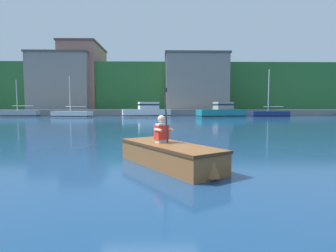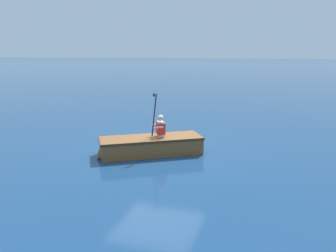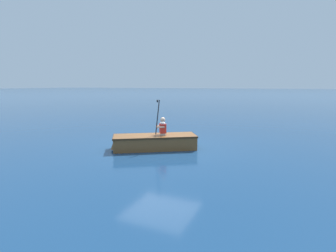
{
  "view_description": "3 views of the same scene",
  "coord_description": "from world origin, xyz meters",
  "px_view_note": "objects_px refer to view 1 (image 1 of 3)",
  "views": [
    {
      "loc": [
        0.34,
        -5.65,
        1.28
      ],
      "look_at": [
        0.46,
        0.48,
        0.83
      ],
      "focal_mm": 28.0,
      "sensor_mm": 36.0,
      "label": 1
    },
    {
      "loc": [
        8.64,
        3.21,
        2.77
      ],
      "look_at": [
        0.46,
        0.48,
        0.83
      ],
      "focal_mm": 35.0,
      "sensor_mm": 36.0,
      "label": 2
    },
    {
      "loc": [
        8.31,
        4.06,
        2.2
      ],
      "look_at": [
        0.46,
        0.48,
        0.83
      ],
      "focal_mm": 28.0,
      "sensor_mm": 36.0,
      "label": 3
    }
  ],
  "objects_px": {
    "moored_boat_dock_west_end": "(72,114)",
    "moored_boat_dock_east_end": "(19,114)",
    "moored_boat_dock_center_near": "(221,112)",
    "moored_boat_outer_slip_west": "(270,114)",
    "moored_boat_dock_center_far": "(147,111)",
    "rowboat_foreground": "(169,154)",
    "person_paddler": "(162,130)"
  },
  "relations": [
    {
      "from": "moored_boat_dock_west_end",
      "to": "moored_boat_dock_east_end",
      "type": "bearing_deg",
      "value": 167.02
    },
    {
      "from": "moored_boat_dock_center_near",
      "to": "moored_boat_outer_slip_west",
      "type": "height_order",
      "value": "moored_boat_outer_slip_west"
    },
    {
      "from": "moored_boat_dock_west_end",
      "to": "moored_boat_dock_center_far",
      "type": "relative_size",
      "value": 0.79
    },
    {
      "from": "moored_boat_dock_east_end",
      "to": "rowboat_foreground",
      "type": "bearing_deg",
      "value": -56.95
    },
    {
      "from": "moored_boat_dock_west_end",
      "to": "moored_boat_outer_slip_west",
      "type": "height_order",
      "value": "moored_boat_outer_slip_west"
    },
    {
      "from": "moored_boat_dock_center_far",
      "to": "person_paddler",
      "type": "height_order",
      "value": "moored_boat_dock_center_far"
    },
    {
      "from": "moored_boat_dock_west_end",
      "to": "moored_boat_dock_east_end",
      "type": "xyz_separation_m",
      "value": [
        -7.5,
        1.73,
        0.04
      ]
    },
    {
      "from": "moored_boat_dock_west_end",
      "to": "moored_boat_dock_east_end",
      "type": "relative_size",
      "value": 1.05
    },
    {
      "from": "person_paddler",
      "to": "rowboat_foreground",
      "type": "bearing_deg",
      "value": -56.95
    },
    {
      "from": "moored_boat_dock_west_end",
      "to": "moored_boat_outer_slip_west",
      "type": "bearing_deg",
      "value": 2.42
    },
    {
      "from": "moored_boat_dock_west_end",
      "to": "moored_boat_dock_east_end",
      "type": "distance_m",
      "value": 7.7
    },
    {
      "from": "moored_boat_dock_center_near",
      "to": "moored_boat_outer_slip_west",
      "type": "relative_size",
      "value": 1.01
    },
    {
      "from": "moored_boat_dock_east_end",
      "to": "person_paddler",
      "type": "distance_m",
      "value": 34.64
    },
    {
      "from": "moored_boat_dock_center_far",
      "to": "rowboat_foreground",
      "type": "distance_m",
      "value": 28.74
    },
    {
      "from": "moored_boat_dock_center_far",
      "to": "moored_boat_dock_east_end",
      "type": "relative_size",
      "value": 1.33
    },
    {
      "from": "moored_boat_dock_west_end",
      "to": "rowboat_foreground",
      "type": "xyz_separation_m",
      "value": [
        11.56,
        -27.56,
        -0.09
      ]
    },
    {
      "from": "moored_boat_dock_center_far",
      "to": "person_paddler",
      "type": "bearing_deg",
      "value": -85.86
    },
    {
      "from": "moored_boat_dock_east_end",
      "to": "moored_boat_dock_center_far",
      "type": "bearing_deg",
      "value": -2.2
    },
    {
      "from": "moored_boat_dock_center_far",
      "to": "person_paddler",
      "type": "distance_m",
      "value": 28.46
    },
    {
      "from": "moored_boat_dock_center_near",
      "to": "moored_boat_outer_slip_west",
      "type": "distance_m",
      "value": 7.07
    },
    {
      "from": "moored_boat_dock_east_end",
      "to": "moored_boat_dock_west_end",
      "type": "bearing_deg",
      "value": -12.98
    },
    {
      "from": "moored_boat_dock_center_far",
      "to": "rowboat_foreground",
      "type": "xyz_separation_m",
      "value": [
        2.22,
        -28.65,
        -0.45
      ]
    },
    {
      "from": "moored_boat_dock_center_near",
      "to": "moored_boat_dock_east_end",
      "type": "xyz_separation_m",
      "value": [
        -26.22,
        2.47,
        -0.29
      ]
    },
    {
      "from": "moored_boat_dock_center_far",
      "to": "moored_boat_dock_east_end",
      "type": "height_order",
      "value": "moored_boat_dock_east_end"
    },
    {
      "from": "moored_boat_dock_west_end",
      "to": "moored_boat_dock_center_far",
      "type": "distance_m",
      "value": 9.41
    },
    {
      "from": "moored_boat_dock_center_far",
      "to": "moored_boat_dock_east_end",
      "type": "bearing_deg",
      "value": 177.8
    },
    {
      "from": "moored_boat_dock_center_near",
      "to": "moored_boat_dock_center_far",
      "type": "bearing_deg",
      "value": 168.99
    },
    {
      "from": "moored_boat_dock_center_near",
      "to": "moored_boat_dock_center_far",
      "type": "distance_m",
      "value": 9.56
    },
    {
      "from": "rowboat_foreground",
      "to": "person_paddler",
      "type": "xyz_separation_m",
      "value": [
        -0.17,
        0.26,
        0.49
      ]
    },
    {
      "from": "moored_boat_dock_center_near",
      "to": "rowboat_foreground",
      "type": "bearing_deg",
      "value": -104.94
    },
    {
      "from": "moored_boat_dock_west_end",
      "to": "moored_boat_outer_slip_west",
      "type": "xyz_separation_m",
      "value": [
        25.54,
        1.08,
        -0.0
      ]
    },
    {
      "from": "moored_boat_outer_slip_west",
      "to": "person_paddler",
      "type": "distance_m",
      "value": 31.72
    }
  ]
}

